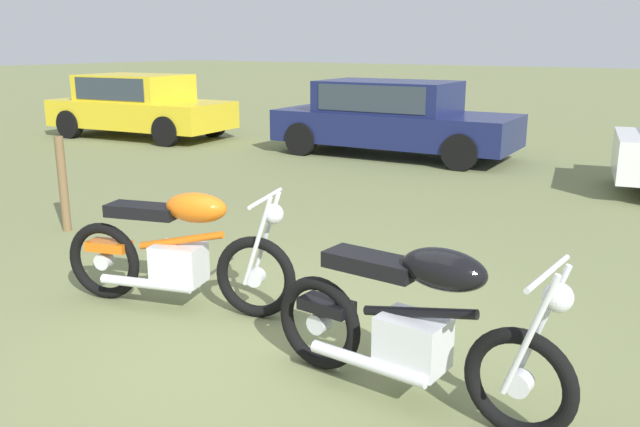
% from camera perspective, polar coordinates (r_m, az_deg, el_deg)
% --- Properties ---
extents(ground_plane, '(120.00, 120.00, 0.00)m').
position_cam_1_polar(ground_plane, '(4.84, -3.93, -11.55)').
color(ground_plane, olive).
extents(motorcycle_orange, '(1.98, 0.91, 1.02)m').
position_cam_1_polar(motorcycle_orange, '(5.48, -12.11, -3.15)').
color(motorcycle_orange, black).
rests_on(motorcycle_orange, ground).
extents(motorcycle_black, '(2.00, 0.64, 1.02)m').
position_cam_1_polar(motorcycle_black, '(4.03, 8.09, -9.48)').
color(motorcycle_black, black).
rests_on(motorcycle_black, ground).
extents(car_yellow, '(4.40, 2.31, 1.43)m').
position_cam_1_polar(car_yellow, '(15.95, -15.40, 9.20)').
color(car_yellow, gold).
rests_on(car_yellow, ground).
extents(car_navy, '(4.71, 2.10, 1.43)m').
position_cam_1_polar(car_navy, '(12.87, 6.19, 8.49)').
color(car_navy, '#161E4C').
rests_on(car_navy, ground).
extents(fence_post_wooden, '(0.10, 0.10, 1.10)m').
position_cam_1_polar(fence_post_wooden, '(8.14, -21.28, 2.37)').
color(fence_post_wooden, brown).
rests_on(fence_post_wooden, ground).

